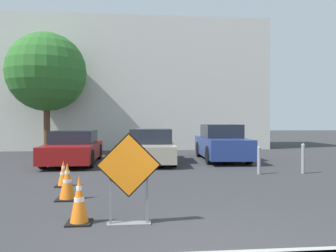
% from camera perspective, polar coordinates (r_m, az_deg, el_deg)
% --- Properties ---
extents(ground_plane, '(96.00, 96.00, 0.00)m').
position_cam_1_polar(ground_plane, '(13.82, -0.55, -6.18)').
color(ground_plane, '#333335').
extents(road_closed_sign, '(1.04, 0.20, 1.49)m').
position_cam_1_polar(road_closed_sign, '(5.35, -6.84, -8.25)').
color(road_closed_sign, black).
rests_on(road_closed_sign, ground_plane).
extents(traffic_cone_nearest, '(0.40, 0.40, 0.79)m').
position_cam_1_polar(traffic_cone_nearest, '(5.66, -15.21, -12.32)').
color(traffic_cone_nearest, black).
rests_on(traffic_cone_nearest, ground_plane).
extents(traffic_cone_second, '(0.45, 0.45, 0.79)m').
position_cam_1_polar(traffic_cone_second, '(7.40, -17.14, -9.23)').
color(traffic_cone_second, black).
rests_on(traffic_cone_second, ground_plane).
extents(traffic_cone_third, '(0.39, 0.39, 0.66)m').
position_cam_1_polar(traffic_cone_third, '(8.93, -17.75, -7.93)').
color(traffic_cone_third, black).
rests_on(traffic_cone_third, ground_plane).
extents(parked_car_nearest, '(1.88, 4.47, 1.31)m').
position_cam_1_polar(parked_car_nearest, '(13.63, -16.04, -3.68)').
color(parked_car_nearest, maroon).
rests_on(parked_car_nearest, ground_plane).
extents(parked_car_second, '(2.11, 4.57, 1.37)m').
position_cam_1_polar(parked_car_second, '(13.50, -2.97, -3.64)').
color(parked_car_second, '#A39984').
rests_on(parked_car_second, ground_plane).
extents(parked_car_third, '(1.93, 4.55, 1.55)m').
position_cam_1_polar(parked_car_third, '(14.44, 9.27, -3.01)').
color(parked_car_third, navy).
rests_on(parked_car_third, ground_plane).
extents(bollard_nearest, '(0.12, 0.12, 0.89)m').
position_cam_1_polar(bollard_nearest, '(10.81, 15.57, -5.62)').
color(bollard_nearest, gray).
rests_on(bollard_nearest, ground_plane).
extents(bollard_second, '(0.12, 0.12, 0.97)m').
position_cam_1_polar(bollard_second, '(11.41, 22.46, -5.11)').
color(bollard_second, gray).
rests_on(bollard_second, ground_plane).
extents(building_facade_backdrop, '(16.71, 5.00, 7.89)m').
position_cam_1_polar(building_facade_backdrop, '(21.73, -6.31, 6.76)').
color(building_facade_backdrop, beige).
rests_on(building_facade_backdrop, ground_plane).
extents(street_tree_behind_lot, '(4.08, 4.08, 6.29)m').
position_cam_1_polar(street_tree_behind_lot, '(18.33, -20.38, 8.77)').
color(street_tree_behind_lot, '#513823').
rests_on(street_tree_behind_lot, ground_plane).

